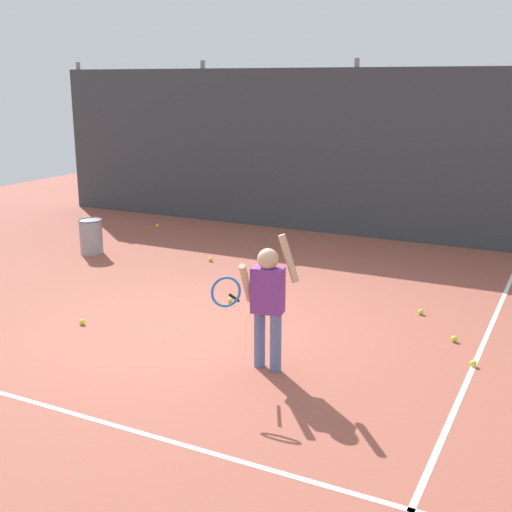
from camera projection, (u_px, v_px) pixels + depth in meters
ground_plane at (198, 329)px, 7.38m from camera, size 20.00×20.00×0.00m
court_line_baseline at (66, 412)px, 5.55m from camera, size 9.00×0.05×0.00m
court_line_sideline at (483, 344)px, 6.97m from camera, size 0.05×9.00×0.00m
back_fence_windscreen at (352, 154)px, 11.49m from camera, size 12.51×0.08×2.92m
fence_post_0 at (83, 136)px, 14.17m from camera, size 0.09×0.09×3.07m
fence_post_1 at (204, 142)px, 12.85m from camera, size 0.09×0.09×3.07m
fence_post_2 at (354, 149)px, 11.52m from camera, size 0.09×0.09×3.07m
tennis_player at (266, 298)px, 6.18m from camera, size 0.66×0.64×1.35m
ball_hopper at (91, 236)px, 10.52m from camera, size 0.38×0.38×0.56m
tennis_ball_0 at (230, 300)px, 8.26m from camera, size 0.07×0.07×0.07m
tennis_ball_1 at (210, 259)px, 10.13m from camera, size 0.07×0.07×0.07m
tennis_ball_2 at (82, 322)px, 7.52m from camera, size 0.07×0.07×0.07m
tennis_ball_3 at (454, 339)px, 7.03m from camera, size 0.07×0.07×0.07m
tennis_ball_4 at (473, 363)px, 6.42m from camera, size 0.07×0.07×0.07m
tennis_ball_5 at (421, 312)px, 7.84m from camera, size 0.07×0.07×0.07m
tennis_ball_7 at (157, 226)px, 12.48m from camera, size 0.07×0.07×0.07m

